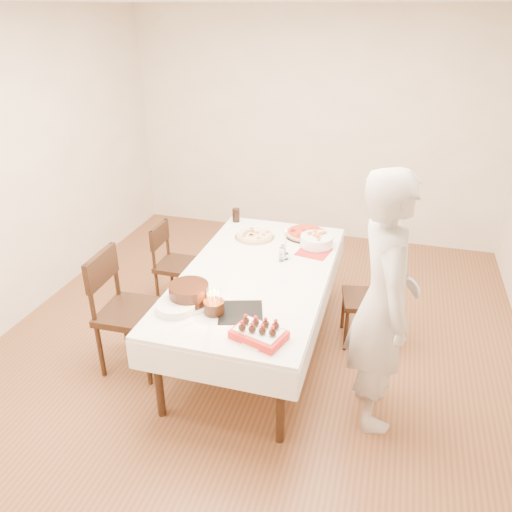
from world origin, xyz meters
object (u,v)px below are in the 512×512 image
(chair_right_savory, at_px, (366,300))
(strawberry_box, at_px, (259,333))
(cola_glass, at_px, (236,215))
(chair_left_savory, at_px, (178,265))
(pasta_bowl, at_px, (316,241))
(taper_candle, at_px, (285,244))
(birthday_cake, at_px, (214,302))
(pizza_white, at_px, (255,236))
(person, at_px, (383,304))
(dining_table, at_px, (256,312))
(pizza_pepperoni, at_px, (306,233))
(chair_left_dessert, at_px, (132,313))
(layer_cake, at_px, (189,294))

(chair_right_savory, xyz_separation_m, strawberry_box, (-0.61, -1.24, 0.38))
(cola_glass, bearing_deg, chair_left_savory, -136.81)
(chair_right_savory, xyz_separation_m, pasta_bowl, (-0.49, 0.23, 0.39))
(chair_left_savory, xyz_separation_m, cola_glass, (0.46, 0.43, 0.41))
(chair_left_savory, bearing_deg, chair_right_savory, 175.24)
(taper_candle, height_order, strawberry_box, taper_candle)
(birthday_cake, bearing_deg, pizza_white, 93.61)
(strawberry_box, bearing_deg, person, 26.12)
(pasta_bowl, height_order, cola_glass, cola_glass)
(cola_glass, bearing_deg, strawberry_box, -67.57)
(chair_right_savory, bearing_deg, taper_candle, 176.07)
(dining_table, distance_m, taper_candle, 0.62)
(chair_left_savory, distance_m, taper_candle, 1.23)
(dining_table, bearing_deg, pizza_white, 107.22)
(pizza_white, bearing_deg, pasta_bowl, -1.83)
(pizza_white, bearing_deg, strawberry_box, -72.73)
(person, relative_size, cola_glass, 13.67)
(dining_table, relative_size, chair_right_savory, 2.59)
(pizza_pepperoni, height_order, cola_glass, cola_glass)
(pasta_bowl, relative_size, taper_candle, 1.03)
(chair_left_dessert, xyz_separation_m, cola_glass, (0.40, 1.43, 0.31))
(strawberry_box, bearing_deg, dining_table, 107.31)
(pizza_pepperoni, bearing_deg, person, -59.67)
(person, height_order, pasta_bowl, person)
(cola_glass, xyz_separation_m, birthday_cake, (0.37, -1.61, 0.02))
(pizza_pepperoni, relative_size, layer_cake, 1.09)
(person, bearing_deg, birthday_cake, 83.81)
(dining_table, bearing_deg, strawberry_box, -72.69)
(chair_left_savory, distance_m, pizza_pepperoni, 1.27)
(taper_candle, height_order, birthday_cake, taper_candle)
(chair_left_dessert, bearing_deg, pizza_pepperoni, -133.03)
(cola_glass, relative_size, birthday_cake, 0.92)
(pizza_white, relative_size, taper_candle, 1.31)
(chair_left_dessert, bearing_deg, dining_table, -154.09)
(chair_right_savory, xyz_separation_m, birthday_cake, (-0.99, -1.04, 0.42))
(chair_right_savory, xyz_separation_m, chair_left_dessert, (-1.75, -0.86, 0.09))
(strawberry_box, bearing_deg, pizza_white, 107.27)
(chair_left_dessert, height_order, pasta_bowl, chair_left_dessert)
(cola_glass, bearing_deg, chair_left_dessert, -105.54)
(chair_left_savory, relative_size, person, 0.45)
(dining_table, height_order, chair_left_savory, chair_left_savory)
(cola_glass, xyz_separation_m, strawberry_box, (0.75, -1.81, -0.03))
(dining_table, relative_size, pizza_pepperoni, 5.38)
(pizza_white, distance_m, strawberry_box, 1.55)
(chair_left_savory, bearing_deg, birthday_cake, 124.74)
(person, height_order, strawberry_box, person)
(chair_left_dessert, height_order, pizza_pepperoni, chair_left_dessert)
(person, xyz_separation_m, layer_cake, (-1.34, -0.08, -0.10))
(pizza_white, xyz_separation_m, strawberry_box, (0.46, -1.48, 0.02))
(pasta_bowl, bearing_deg, strawberry_box, -94.51)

